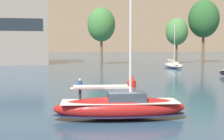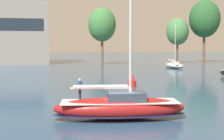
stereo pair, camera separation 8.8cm
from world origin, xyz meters
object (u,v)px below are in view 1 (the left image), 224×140
(tree_shore_left, at_px, (204,19))
(tree_shore_right, at_px, (177,32))
(sailboat_main, at_px, (120,107))
(tree_shore_center, at_px, (101,25))
(sailboat_moored_near_marina, at_px, (173,65))
(channel_buoy, at_px, (132,81))

(tree_shore_left, height_order, tree_shore_right, tree_shore_left)
(tree_shore_right, relative_size, sailboat_main, 0.96)
(tree_shore_center, bearing_deg, sailboat_moored_near_marina, -48.65)
(sailboat_moored_near_marina, xyz_separation_m, channel_buoy, (-18.47, -30.20, 0.11))
(tree_shore_center, xyz_separation_m, channel_buoy, (-3.80, -46.86, -10.40))
(sailboat_moored_near_marina, distance_m, channel_buoy, 35.40)
(sailboat_main, bearing_deg, tree_shore_left, 57.77)
(sailboat_main, xyz_separation_m, sailboat_moored_near_marina, (24.02, 47.43, -0.24))
(tree_shore_left, bearing_deg, sailboat_main, -122.23)
(tree_shore_left, bearing_deg, tree_shore_right, -171.14)
(sailboat_moored_near_marina, bearing_deg, tree_shore_right, 64.40)
(tree_shore_left, distance_m, sailboat_moored_near_marina, 28.06)
(sailboat_main, height_order, sailboat_moored_near_marina, sailboat_main)
(channel_buoy, bearing_deg, tree_shore_center, 85.36)
(tree_shore_left, xyz_separation_m, channel_buoy, (-35.75, -48.29, -12.60))
(tree_shore_center, height_order, sailboat_main, tree_shore_center)
(sailboat_moored_near_marina, relative_size, channel_buoy, 5.08)
(tree_shore_center, bearing_deg, tree_shore_left, 2.55)
(tree_shore_right, height_order, sailboat_main, sailboat_main)
(tree_shore_center, distance_m, channel_buoy, 48.15)
(tree_shore_left, xyz_separation_m, tree_shore_center, (-31.95, -1.43, -2.20))
(tree_shore_left, xyz_separation_m, tree_shore_right, (-9.32, -1.45, -3.97))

